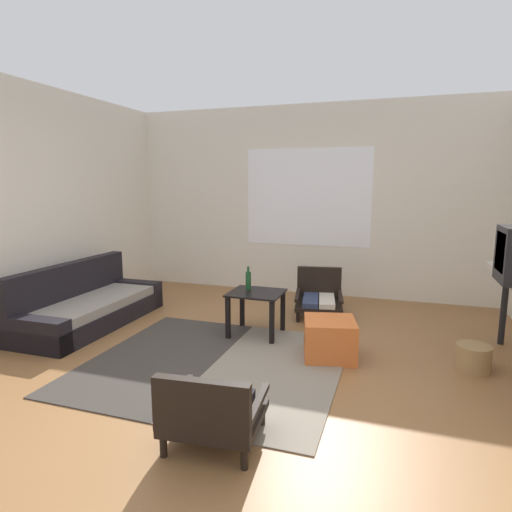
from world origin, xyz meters
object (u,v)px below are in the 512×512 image
(armchair_by_window, at_px, (319,296))
(coffee_table, at_px, (256,302))
(ottoman_orange, at_px, (330,339))
(glass_bottle, at_px, (248,280))
(couch, at_px, (88,306))
(armchair_striped_foreground, at_px, (212,411))
(wicker_basket, at_px, (473,358))

(armchair_by_window, bearing_deg, coffee_table, -117.47)
(armchair_by_window, relative_size, ottoman_orange, 1.56)
(armchair_by_window, bearing_deg, ottoman_orange, -75.43)
(ottoman_orange, distance_m, glass_bottle, 1.13)
(coffee_table, bearing_deg, glass_bottle, 141.14)
(coffee_table, xyz_separation_m, ottoman_orange, (0.84, -0.36, -0.18))
(couch, distance_m, coffee_table, 1.97)
(glass_bottle, bearing_deg, armchair_striped_foreground, -76.47)
(coffee_table, height_order, glass_bottle, glass_bottle)
(glass_bottle, bearing_deg, ottoman_orange, -25.46)
(couch, xyz_separation_m, wicker_basket, (4.01, 0.05, -0.10))
(ottoman_orange, distance_m, wicker_basket, 1.23)
(ottoman_orange, xyz_separation_m, wicker_basket, (1.23, 0.13, -0.07))
(armchair_striped_foreground, height_order, glass_bottle, glass_bottle)
(armchair_striped_foreground, bearing_deg, armchair_by_window, 87.61)
(couch, relative_size, glass_bottle, 7.48)
(armchair_striped_foreground, bearing_deg, glass_bottle, 103.53)
(armchair_striped_foreground, xyz_separation_m, glass_bottle, (-0.50, 2.07, 0.34))
(armchair_striped_foreground, bearing_deg, wicker_basket, 45.76)
(couch, xyz_separation_m, ottoman_orange, (2.78, -0.08, -0.03))
(couch, height_order, ottoman_orange, couch)
(armchair_by_window, relative_size, wicker_basket, 2.50)
(armchair_by_window, relative_size, armchair_striped_foreground, 1.15)
(coffee_table, relative_size, wicker_basket, 1.92)
(coffee_table, bearing_deg, wicker_basket, -6.45)
(coffee_table, distance_m, armchair_by_window, 1.09)
(armchair_striped_foreground, distance_m, wicker_basket, 2.43)
(armchair_striped_foreground, relative_size, wicker_basket, 2.16)
(glass_bottle, bearing_deg, armchair_by_window, 54.12)
(coffee_table, distance_m, ottoman_orange, 0.93)
(coffee_table, xyz_separation_m, glass_bottle, (-0.12, 0.10, 0.21))
(ottoman_orange, bearing_deg, armchair_by_window, 104.57)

